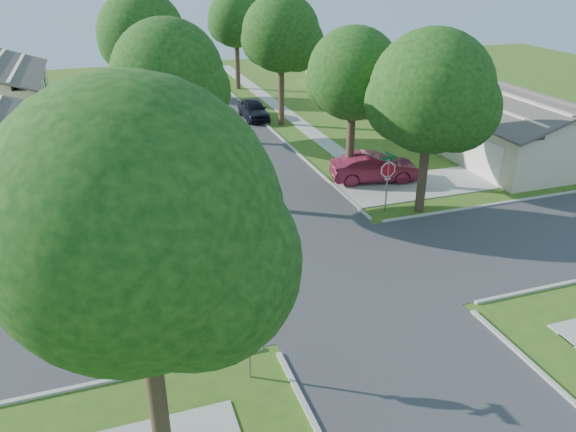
% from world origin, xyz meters
% --- Properties ---
extents(ground, '(100.00, 100.00, 0.00)m').
position_xyz_m(ground, '(0.00, 0.00, 0.00)').
color(ground, '#335D19').
rests_on(ground, ground).
extents(road_ns, '(7.00, 100.00, 0.02)m').
position_xyz_m(road_ns, '(0.00, 0.00, 0.00)').
color(road_ns, '#333335').
rests_on(road_ns, ground).
extents(sidewalk_ne, '(1.20, 40.00, 0.04)m').
position_xyz_m(sidewalk_ne, '(6.10, 26.00, 0.02)').
color(sidewalk_ne, '#9E9B91').
rests_on(sidewalk_ne, ground).
extents(sidewalk_nw, '(1.20, 40.00, 0.04)m').
position_xyz_m(sidewalk_nw, '(-6.10, 26.00, 0.02)').
color(sidewalk_nw, '#9E9B91').
rests_on(sidewalk_nw, ground).
extents(driveway, '(8.80, 3.60, 0.05)m').
position_xyz_m(driveway, '(7.90, 7.10, 0.03)').
color(driveway, '#9E9B91').
rests_on(driveway, ground).
extents(stop_sign_sw, '(1.05, 0.80, 2.98)m').
position_xyz_m(stop_sign_sw, '(-4.70, -4.70, 2.03)').
color(stop_sign_sw, gray).
rests_on(stop_sign_sw, ground).
extents(stop_sign_ne, '(1.05, 0.80, 2.98)m').
position_xyz_m(stop_sign_ne, '(4.70, 4.70, 2.03)').
color(stop_sign_ne, gray).
rests_on(stop_sign_ne, ground).
extents(tree_e_near, '(4.97, 4.80, 8.28)m').
position_xyz_m(tree_e_near, '(4.75, 9.01, 5.64)').
color(tree_e_near, '#38281C').
rests_on(tree_e_near, ground).
extents(tree_e_mid, '(5.59, 5.40, 9.21)m').
position_xyz_m(tree_e_mid, '(4.76, 21.01, 6.25)').
color(tree_e_mid, '#38281C').
rests_on(tree_e_mid, ground).
extents(tree_e_far, '(5.17, 5.00, 8.72)m').
position_xyz_m(tree_e_far, '(4.75, 34.01, 5.98)').
color(tree_e_far, '#38281C').
rests_on(tree_e_far, ground).
extents(tree_w_near, '(5.38, 5.20, 8.97)m').
position_xyz_m(tree_w_near, '(-4.64, 9.01, 6.12)').
color(tree_w_near, '#38281C').
rests_on(tree_w_near, ground).
extents(tree_w_mid, '(5.80, 5.60, 9.56)m').
position_xyz_m(tree_w_mid, '(-4.64, 21.01, 6.49)').
color(tree_w_mid, '#38281C').
rests_on(tree_w_mid, ground).
extents(tree_w_far, '(4.76, 4.60, 8.04)m').
position_xyz_m(tree_w_far, '(-4.65, 34.01, 5.51)').
color(tree_w_far, '#38281C').
rests_on(tree_w_far, ground).
extents(tree_sw_corner, '(6.21, 6.00, 9.55)m').
position_xyz_m(tree_sw_corner, '(-7.44, -6.99, 6.26)').
color(tree_sw_corner, '#38281C').
rests_on(tree_sw_corner, ground).
extents(tree_ne_corner, '(5.80, 5.60, 8.66)m').
position_xyz_m(tree_ne_corner, '(6.36, 4.21, 5.59)').
color(tree_ne_corner, '#38281C').
rests_on(tree_ne_corner, ground).
extents(house_ne_near, '(8.42, 13.60, 4.23)m').
position_xyz_m(house_ne_near, '(15.99, 11.00, 1.52)').
color(house_ne_near, beige).
rests_on(house_ne_near, ground).
extents(house_ne_far, '(8.42, 13.60, 4.23)m').
position_xyz_m(house_ne_far, '(15.99, 29.00, 1.52)').
color(house_ne_far, beige).
rests_on(house_ne_far, ground).
extents(car_driveway, '(5.02, 2.59, 1.58)m').
position_xyz_m(car_driveway, '(6.00, 8.49, 0.79)').
color(car_driveway, '#5A1222').
rests_on(car_driveway, ground).
extents(car_curb_east, '(1.79, 4.33, 1.47)m').
position_xyz_m(car_curb_east, '(3.20, 23.24, 0.73)').
color(car_curb_east, black).
rests_on(car_curb_east, ground).
extents(car_curb_west, '(2.34, 4.74, 1.33)m').
position_xyz_m(car_curb_west, '(-2.61, 33.99, 0.66)').
color(car_curb_west, black).
rests_on(car_curb_west, ground).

